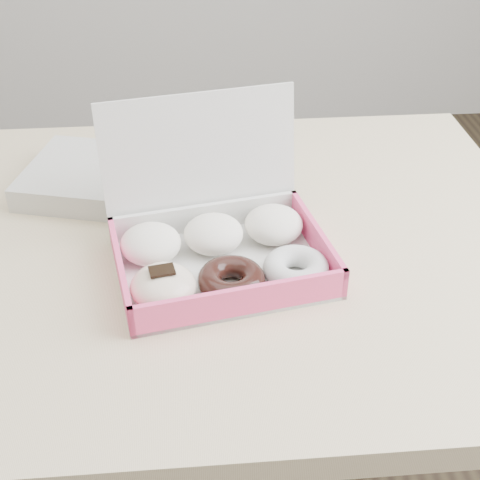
{
  "coord_description": "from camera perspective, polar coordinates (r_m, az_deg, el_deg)",
  "views": [
    {
      "loc": [
        0.07,
        -0.82,
        1.32
      ],
      "look_at": [
        0.13,
        -0.06,
        0.78
      ],
      "focal_mm": 50.0,
      "sensor_mm": 36.0,
      "label": 1
    }
  ],
  "objects": [
    {
      "name": "table",
      "position": [
        1.04,
        -7.5,
        -3.54
      ],
      "size": [
        1.2,
        0.8,
        0.75
      ],
      "color": "tan",
      "rests_on": "ground"
    },
    {
      "name": "newspapers",
      "position": [
        1.13,
        -11.54,
        5.21
      ],
      "size": [
        0.29,
        0.25,
        0.04
      ],
      "primitive_type": "cube",
      "rotation": [
        0.0,
        0.0,
        -0.26
      ],
      "color": "beige",
      "rests_on": "table"
    },
    {
      "name": "donut_box",
      "position": [
        0.92,
        -1.99,
        -0.41
      ],
      "size": [
        0.32,
        0.29,
        0.21
      ],
      "rotation": [
        0.0,
        0.0,
        0.19
      ],
      "color": "silver",
      "rests_on": "table"
    }
  ]
}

